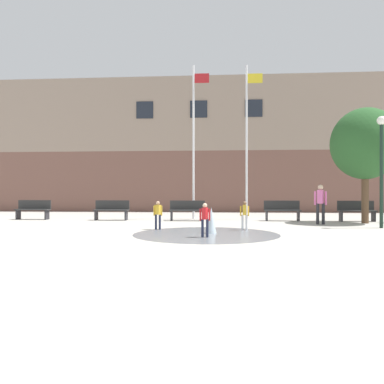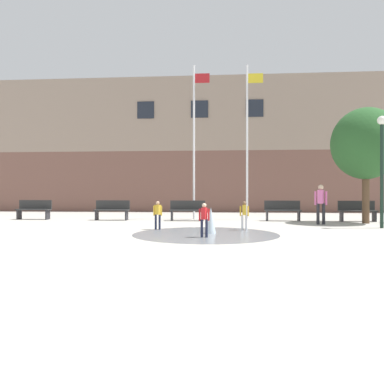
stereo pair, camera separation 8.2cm
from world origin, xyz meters
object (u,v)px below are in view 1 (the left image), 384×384
(teen_by_trashcan, at_px, (320,201))
(flagpole_right, at_px, (247,137))
(park_bench_under_left_flagpole, at_px, (112,210))
(park_bench_far_right, at_px, (357,210))
(park_bench_near_trashcan, at_px, (282,210))
(street_tree_near_building, at_px, (365,144))
(park_bench_far_left, at_px, (33,209))
(child_in_fountain, at_px, (158,213))
(park_bench_center, at_px, (187,210))
(flagpole_left, at_px, (194,137))
(lamp_post_right_lane, at_px, (381,155))
(child_with_pink_shirt, at_px, (245,213))
(child_running, at_px, (205,217))

(teen_by_trashcan, xyz_separation_m, flagpole_right, (-2.72, 2.59, 2.97))
(park_bench_under_left_flagpole, xyz_separation_m, park_bench_far_right, (11.02, 0.10, 0.00))
(park_bench_near_trashcan, height_order, street_tree_near_building, street_tree_near_building)
(park_bench_far_left, distance_m, teen_by_trashcan, 12.95)
(park_bench_far_right, height_order, street_tree_near_building, street_tree_near_building)
(teen_by_trashcan, bearing_deg, child_in_fountain, 137.55)
(park_bench_center, relative_size, park_bench_far_right, 1.00)
(park_bench_far_left, relative_size, flagpole_left, 0.22)
(flagpole_right, bearing_deg, park_bench_near_trashcan, -28.85)
(park_bench_near_trashcan, height_order, lamp_post_right_lane, lamp_post_right_lane)
(park_bench_far_right, height_order, teen_by_trashcan, teen_by_trashcan)
(park_bench_near_trashcan, bearing_deg, park_bench_far_left, 179.99)
(park_bench_far_left, bearing_deg, lamp_post_right_lane, -12.14)
(park_bench_far_left, relative_size, park_bench_under_left_flagpole, 1.00)
(park_bench_under_left_flagpole, xyz_separation_m, flagpole_left, (3.75, 0.99, 3.45))
(park_bench_under_left_flagpole, height_order, park_bench_far_right, same)
(park_bench_under_left_flagpole, distance_m, child_in_fountain, 4.98)
(park_bench_near_trashcan, relative_size, street_tree_near_building, 0.33)
(flagpole_right, bearing_deg, park_bench_center, -159.12)
(park_bench_far_right, bearing_deg, flagpole_right, 169.33)
(park_bench_under_left_flagpole, xyz_separation_m, child_with_pink_shirt, (5.81, -4.10, 0.10))
(park_bench_center, xyz_separation_m, teen_by_trashcan, (5.50, -1.53, 0.45))
(park_bench_under_left_flagpole, height_order, park_bench_center, same)
(flagpole_left, bearing_deg, teen_by_trashcan, -26.29)
(flagpole_left, bearing_deg, park_bench_under_left_flagpole, -165.26)
(street_tree_near_building, bearing_deg, park_bench_far_right, 88.82)
(park_bench_far_left, distance_m, park_bench_near_trashcan, 11.61)
(child_in_fountain, bearing_deg, park_bench_far_right, -117.50)
(lamp_post_right_lane, xyz_separation_m, street_tree_near_building, (0.21, 2.05, 0.67))
(park_bench_under_left_flagpole, xyz_separation_m, street_tree_near_building, (11.00, -0.93, 2.81))
(park_bench_under_left_flagpole, distance_m, park_bench_center, 3.50)
(teen_by_trashcan, bearing_deg, park_bench_far_left, 107.74)
(park_bench_far_left, distance_m, flagpole_left, 8.36)
(child_in_fountain, bearing_deg, park_bench_center, -64.14)
(child_running, bearing_deg, park_bench_under_left_flagpole, 53.58)
(park_bench_near_trashcan, height_order, park_bench_far_right, same)
(park_bench_near_trashcan, bearing_deg, park_bench_under_left_flagpole, -178.81)
(street_tree_near_building, bearing_deg, lamp_post_right_lane, -95.78)
(child_in_fountain, xyz_separation_m, teen_by_trashcan, (6.17, 2.49, 0.35))
(child_in_fountain, distance_m, teen_by_trashcan, 6.67)
(park_bench_far_right, relative_size, child_with_pink_shirt, 1.62)
(park_bench_near_trashcan, distance_m, teen_by_trashcan, 2.20)
(park_bench_center, distance_m, street_tree_near_building, 8.05)
(park_bench_near_trashcan, xyz_separation_m, child_in_fountain, (-4.95, -4.26, 0.10))
(child_in_fountain, relative_size, lamp_post_right_lane, 0.24)
(child_running, bearing_deg, park_bench_far_right, -28.45)
(child_with_pink_shirt, height_order, flagpole_left, flagpole_left)
(teen_by_trashcan, xyz_separation_m, street_tree_near_building, (1.99, 0.68, 2.36))
(park_bench_under_left_flagpole, bearing_deg, flagpole_right, 8.93)
(park_bench_far_right, xyz_separation_m, child_running, (-6.48, -6.30, 0.10))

